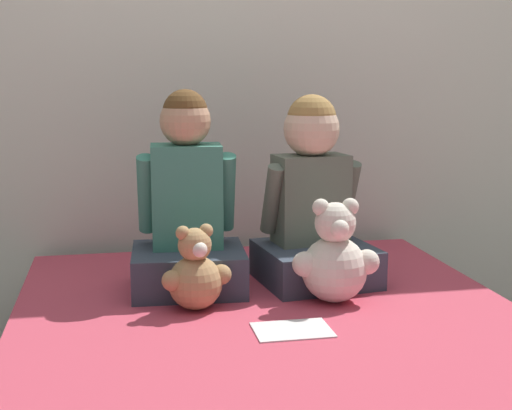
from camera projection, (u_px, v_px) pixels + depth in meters
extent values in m
cube|color=silver|center=(222.00, 30.00, 2.80)|extent=(8.00, 0.06, 2.50)
cube|color=silver|center=(284.00, 372.00, 1.94)|extent=(1.48, 1.93, 0.16)
cube|color=#C64256|center=(284.00, 338.00, 1.92)|extent=(1.49, 1.95, 0.03)
cube|color=#384251|center=(189.00, 269.00, 2.29)|extent=(0.37, 0.33, 0.13)
cube|color=#3D8470|center=(187.00, 196.00, 2.30)|extent=(0.23, 0.17, 0.33)
sphere|color=tan|center=(185.00, 121.00, 2.25)|extent=(0.16, 0.16, 0.16)
sphere|color=brown|center=(185.00, 112.00, 2.25)|extent=(0.14, 0.14, 0.14)
cylinder|color=#3D8470|center=(146.00, 194.00, 2.28)|extent=(0.06, 0.15, 0.27)
cylinder|color=#3D8470|center=(226.00, 192.00, 2.31)|extent=(0.06, 0.15, 0.27)
cube|color=#384251|center=(315.00, 264.00, 2.38)|extent=(0.40, 0.37, 0.13)
cube|color=#5B6656|center=(311.00, 199.00, 2.38)|extent=(0.25, 0.17, 0.30)
sphere|color=beige|center=(312.00, 129.00, 2.34)|extent=(0.19, 0.19, 0.19)
sphere|color=#A37A42|center=(312.00, 119.00, 2.33)|extent=(0.16, 0.16, 0.16)
cylinder|color=#5B6656|center=(272.00, 199.00, 2.34)|extent=(0.07, 0.14, 0.24)
cylinder|color=#5B6656|center=(347.00, 195.00, 2.43)|extent=(0.07, 0.14, 0.24)
sphere|color=tan|center=(195.00, 283.00, 2.10)|extent=(0.16, 0.16, 0.16)
sphere|color=tan|center=(195.00, 245.00, 2.08)|extent=(0.10, 0.10, 0.10)
sphere|color=white|center=(200.00, 250.00, 2.05)|extent=(0.05, 0.05, 0.05)
sphere|color=tan|center=(183.00, 233.00, 2.06)|extent=(0.04, 0.04, 0.04)
sphere|color=tan|center=(206.00, 231.00, 2.09)|extent=(0.04, 0.04, 0.04)
sphere|color=tan|center=(172.00, 281.00, 2.05)|extent=(0.06, 0.06, 0.06)
sphere|color=tan|center=(221.00, 275.00, 2.12)|extent=(0.06, 0.06, 0.06)
sphere|color=silver|center=(334.00, 269.00, 2.17)|extent=(0.20, 0.20, 0.20)
sphere|color=silver|center=(335.00, 223.00, 2.14)|extent=(0.13, 0.13, 0.13)
sphere|color=white|center=(340.00, 229.00, 2.09)|extent=(0.06, 0.06, 0.06)
sphere|color=silver|center=(321.00, 207.00, 2.13)|extent=(0.05, 0.05, 0.05)
sphere|color=silver|center=(350.00, 207.00, 2.14)|extent=(0.05, 0.05, 0.05)
sphere|color=silver|center=(305.00, 264.00, 2.13)|extent=(0.08, 0.08, 0.08)
sphere|color=silver|center=(367.00, 262.00, 2.16)|extent=(0.08, 0.08, 0.08)
cube|color=white|center=(292.00, 330.00, 1.94)|extent=(0.21, 0.15, 0.00)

